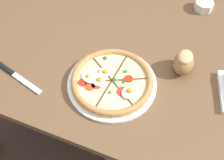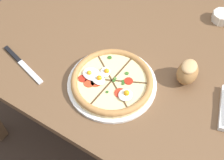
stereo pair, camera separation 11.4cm
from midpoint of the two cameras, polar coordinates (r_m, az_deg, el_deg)
ground_plane at (r=1.91m, az=6.28°, el=-9.54°), size 12.00×12.00×0.00m
dining_table at (r=1.36m, az=8.72°, el=3.10°), size 1.45×1.00×0.74m
pizza at (r=1.15m, az=2.79°, el=-0.51°), size 0.33×0.33×0.05m
ramekin_bowl at (r=1.48m, az=21.60°, el=10.59°), size 0.09×0.09×0.04m
bread_piece_far at (r=1.19m, az=16.37°, el=1.28°), size 0.08×0.10×0.09m
knife_main at (r=1.26m, az=-13.64°, el=2.74°), size 0.24×0.08×0.01m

